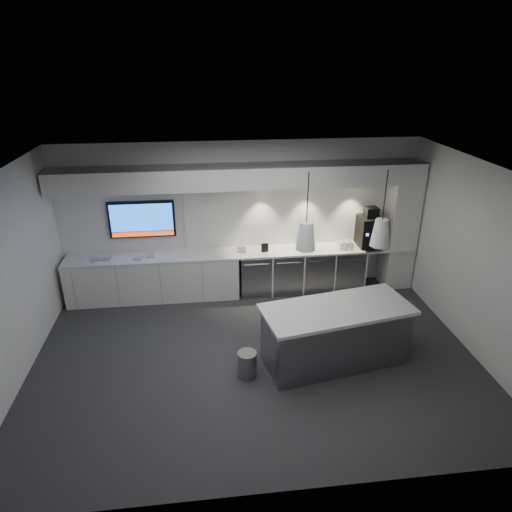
{
  "coord_description": "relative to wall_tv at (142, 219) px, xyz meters",
  "views": [
    {
      "loc": [
        -0.71,
        -6.01,
        4.47
      ],
      "look_at": [
        0.14,
        1.1,
        1.28
      ],
      "focal_mm": 32.0,
      "sensor_mm": 36.0,
      "label": 1
    }
  ],
  "objects": [
    {
      "name": "island",
      "position": [
        3.12,
        -2.69,
        -1.07
      ],
      "size": [
        2.41,
        1.38,
        0.96
      ],
      "rotation": [
        0.0,
        0.0,
        0.19
      ],
      "color": "gray",
      "rests_on": "floor"
    },
    {
      "name": "sign_black",
      "position": [
        2.33,
        -0.33,
        -0.57
      ],
      "size": [
        0.14,
        0.04,
        0.18
      ],
      "primitive_type": "cube",
      "rotation": [
        0.0,
        0.0,
        0.15
      ],
      "color": "black",
      "rests_on": "back_counter"
    },
    {
      "name": "bin",
      "position": [
        1.72,
        -2.9,
        -1.36
      ],
      "size": [
        0.32,
        0.32,
        0.41
      ],
      "primitive_type": "cylinder",
      "rotation": [
        0.0,
        0.0,
        -0.1
      ],
      "color": "gray",
      "rests_on": "floor"
    },
    {
      "name": "soffit",
      "position": [
        1.9,
        -0.25,
        0.84
      ],
      "size": [
        6.9,
        0.6,
        0.4
      ],
      "primitive_type": "cube",
      "color": "silver",
      "rests_on": "wall_back"
    },
    {
      "name": "tray_c",
      "position": [
        -0.1,
        -0.37,
        -0.65
      ],
      "size": [
        0.2,
        0.2,
        0.02
      ],
      "primitive_type": "cube",
      "rotation": [
        0.0,
        0.0,
        -0.26
      ],
      "color": "#9E9E9E",
      "rests_on": "back_counter"
    },
    {
      "name": "column",
      "position": [
        5.1,
        -0.25,
        -0.26
      ],
      "size": [
        0.55,
        0.55,
        2.6
      ],
      "primitive_type": "cube",
      "color": "silver",
      "rests_on": "floor"
    },
    {
      "name": "fridge_unit_b",
      "position": [
        2.78,
        -0.27,
        -1.13
      ],
      "size": [
        0.6,
        0.61,
        0.85
      ],
      "primitive_type": "cube",
      "color": "gray",
      "rests_on": "floor"
    },
    {
      "name": "ceiling",
      "position": [
        1.9,
        -2.45,
        1.44
      ],
      "size": [
        7.0,
        7.0,
        0.0
      ],
      "primitive_type": "plane",
      "rotation": [
        3.14,
        0.0,
        0.0
      ],
      "color": "black",
      "rests_on": "wall_back"
    },
    {
      "name": "left_base_cabinets",
      "position": [
        0.15,
        -0.27,
        -1.13
      ],
      "size": [
        3.3,
        0.63,
        0.86
      ],
      "primitive_type": "cube",
      "color": "silver",
      "rests_on": "floor"
    },
    {
      "name": "fridge_unit_d",
      "position": [
        4.04,
        -0.27,
        -1.13
      ],
      "size": [
        0.6,
        0.61,
        0.85
      ],
      "primitive_type": "cube",
      "color": "gray",
      "rests_on": "floor"
    },
    {
      "name": "sign_white",
      "position": [
        1.88,
        -0.32,
        -0.59
      ],
      "size": [
        0.18,
        0.05,
        0.14
      ],
      "primitive_type": "cube",
      "rotation": [
        0.0,
        0.0,
        -0.17
      ],
      "color": "silver",
      "rests_on": "back_counter"
    },
    {
      "name": "wall_tv",
      "position": [
        0.0,
        0.0,
        0.0
      ],
      "size": [
        1.25,
        0.07,
        0.72
      ],
      "color": "black",
      "rests_on": "wall_back"
    },
    {
      "name": "coffee_machine",
      "position": [
        4.46,
        -0.25,
        -0.33
      ],
      "size": [
        0.44,
        0.62,
        0.8
      ],
      "rotation": [
        0.0,
        0.0,
        0.01
      ],
      "color": "black",
      "rests_on": "back_counter"
    },
    {
      "name": "cup_cluster",
      "position": [
        3.96,
        -0.36,
        -0.58
      ],
      "size": [
        0.29,
        0.18,
        0.16
      ],
      "primitive_type": null,
      "color": "white",
      "rests_on": "back_counter"
    },
    {
      "name": "wall_left",
      "position": [
        -1.6,
        -2.45,
        -0.06
      ],
      "size": [
        0.0,
        7.0,
        7.0
      ],
      "primitive_type": "plane",
      "rotation": [
        1.57,
        0.0,
        1.57
      ],
      "color": "white",
      "rests_on": "floor"
    },
    {
      "name": "floor",
      "position": [
        1.9,
        -2.45,
        -1.56
      ],
      "size": [
        7.0,
        7.0,
        0.0
      ],
      "primitive_type": "plane",
      "color": "#2F2F31",
      "rests_on": "ground"
    },
    {
      "name": "pendant_left",
      "position": [
        2.58,
        -2.69,
        0.59
      ],
      "size": [
        0.28,
        0.28,
        1.1
      ],
      "color": "silver",
      "rests_on": "ceiling"
    },
    {
      "name": "wall_right",
      "position": [
        5.4,
        -2.45,
        -0.06
      ],
      "size": [
        0.0,
        7.0,
        7.0
      ],
      "primitive_type": "plane",
      "rotation": [
        1.57,
        0.0,
        -1.57
      ],
      "color": "white",
      "rests_on": "floor"
    },
    {
      "name": "tray_a",
      "position": [
        -0.89,
        -0.34,
        -0.65
      ],
      "size": [
        0.2,
        0.2,
        0.02
      ],
      "primitive_type": "cube",
      "rotation": [
        0.0,
        0.0,
        0.34
      ],
      "color": "#9E9E9E",
      "rests_on": "back_counter"
    },
    {
      "name": "pendant_right",
      "position": [
        3.66,
        -2.69,
        0.59
      ],
      "size": [
        0.28,
        0.28,
        1.1
      ],
      "color": "silver",
      "rests_on": "ceiling"
    },
    {
      "name": "tray_b",
      "position": [
        -0.69,
        -0.33,
        -0.65
      ],
      "size": [
        0.17,
        0.17,
        0.02
      ],
      "primitive_type": "cube",
      "rotation": [
        0.0,
        0.0,
        -0.1
      ],
      "color": "#9E9E9E",
      "rests_on": "back_counter"
    },
    {
      "name": "tray_d",
      "position": [
        0.12,
        -0.29,
        -0.65
      ],
      "size": [
        0.18,
        0.18,
        0.02
      ],
      "primitive_type": "cube",
      "rotation": [
        0.0,
        0.0,
        0.16
      ],
      "color": "#9E9E9E",
      "rests_on": "back_counter"
    },
    {
      "name": "fridge_unit_c",
      "position": [
        3.41,
        -0.27,
        -1.13
      ],
      "size": [
        0.6,
        0.61,
        0.85
      ],
      "primitive_type": "cube",
      "color": "gray",
      "rests_on": "floor"
    },
    {
      "name": "back_counter",
      "position": [
        1.9,
        -0.27,
        -0.68
      ],
      "size": [
        6.8,
        0.65,
        0.04
      ],
      "primitive_type": "cube",
      "color": "silver",
      "rests_on": "left_base_cabinets"
    },
    {
      "name": "wall_front",
      "position": [
        1.9,
        -4.95,
        -0.06
      ],
      "size": [
        7.0,
        0.0,
        7.0
      ],
      "primitive_type": "plane",
      "rotation": [
        -1.57,
        0.0,
        0.0
      ],
      "color": "white",
      "rests_on": "floor"
    },
    {
      "name": "wall_back",
      "position": [
        1.9,
        0.05,
        -0.06
      ],
      "size": [
        7.0,
        0.0,
        7.0
      ],
      "primitive_type": "plane",
      "rotation": [
        1.57,
        0.0,
        0.0
      ],
      "color": "white",
      "rests_on": "floor"
    },
    {
      "name": "backsplash",
      "position": [
        3.1,
        0.03,
        -0.01
      ],
      "size": [
        4.6,
        0.03,
        1.3
      ],
      "primitive_type": "cube",
      "color": "silver",
      "rests_on": "wall_back"
    },
    {
      "name": "fridge_unit_a",
      "position": [
        2.15,
        -0.27,
        -1.13
      ],
      "size": [
        0.6,
        0.61,
        0.85
      ],
      "primitive_type": "cube",
      "color": "gray",
      "rests_on": "floor"
    }
  ]
}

